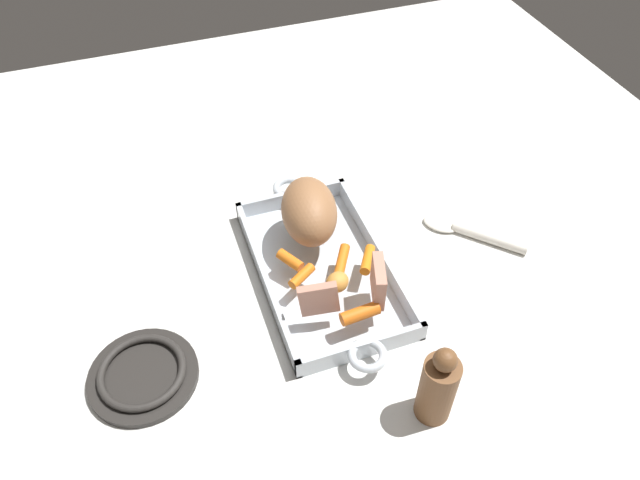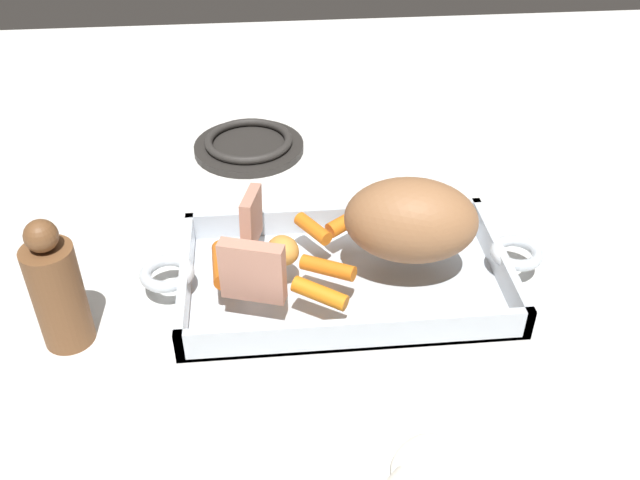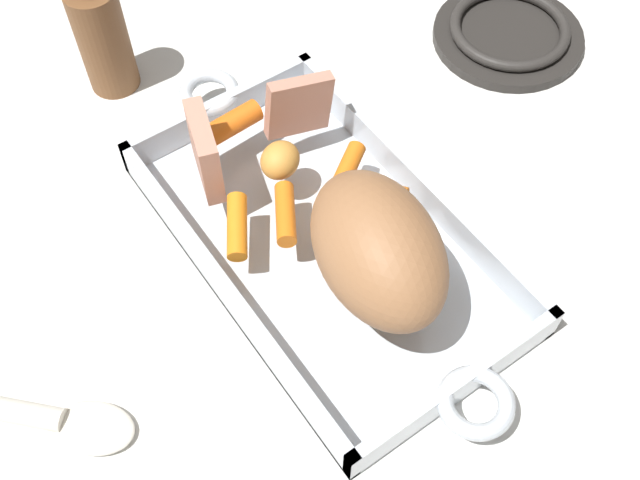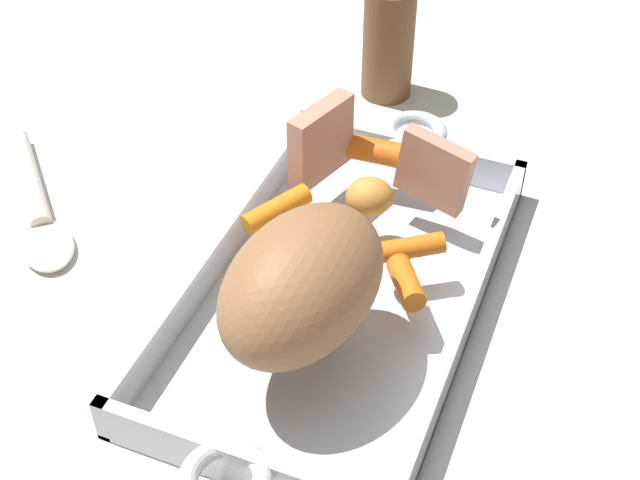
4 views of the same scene
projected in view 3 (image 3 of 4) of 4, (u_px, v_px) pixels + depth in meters
The scene contains 14 objects.
ground_plane at pixel (325, 246), 0.71m from camera, with size 1.81×1.81×0.00m, color silver.
roasting_dish at pixel (325, 239), 0.70m from camera, with size 0.47×0.22×0.04m.
pork_roast at pixel (375, 251), 0.60m from camera, with size 0.15×0.10×0.10m, color #9F6B44.
roast_slice_thin at pixel (299, 106), 0.71m from camera, with size 0.01×0.06×0.06m, color tan.
roast_slice_thick at pixel (205, 152), 0.68m from camera, with size 0.02×0.07×0.07m, color tan.
baby_carrot_northeast at pixel (230, 125), 0.73m from camera, with size 0.02×0.02×0.06m, color orange.
baby_carrot_southeast at pixel (381, 191), 0.68m from camera, with size 0.02×0.02×0.05m, color orange.
baby_carrot_center_right at pixel (348, 168), 0.70m from camera, with size 0.02×0.02×0.05m, color orange.
baby_carrot_long at pixel (237, 226), 0.66m from camera, with size 0.02×0.02×0.06m, color orange.
baby_carrot_center_left at pixel (285, 214), 0.67m from camera, with size 0.02×0.02×0.06m, color orange.
potato_halved at pixel (276, 163), 0.69m from camera, with size 0.04×0.03×0.03m, color gold.
stove_burner_rear at pixel (509, 33), 0.85m from camera, with size 0.17×0.17×0.02m.
serving_spoon at pixel (26, 414), 0.61m from camera, with size 0.17×0.16×0.02m.
pepper_mill at pixel (101, 34), 0.77m from camera, with size 0.05×0.05×0.15m.
Camera 3 is at (0.31, -0.23, 0.60)m, focal length 42.77 mm.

